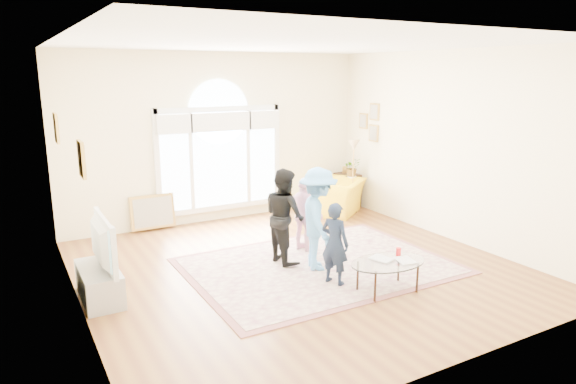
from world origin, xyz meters
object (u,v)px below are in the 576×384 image
coffee_table (388,263)px  television (96,243)px  tv_console (99,284)px  area_rug (319,265)px  armchair (337,197)px

coffee_table → television: bearing=156.8°
tv_console → coffee_table: coffee_table is taller
coffee_table → tv_console: bearing=156.9°
area_rug → tv_console: size_ratio=3.60×
area_rug → tv_console: bearing=172.4°
tv_console → television: 0.54m
area_rug → tv_console: tv_console is taller
television → armchair: size_ratio=1.05×
area_rug → tv_console: 3.08m
television → armchair: (4.96, 1.90, -0.40)m
area_rug → armchair: (1.92, 2.30, 0.34)m
coffee_table → armchair: size_ratio=1.01×
area_rug → television: (-3.04, 0.40, 0.74)m
tv_console → coffee_table: bearing=-25.8°
coffee_table → armchair: bearing=67.7°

